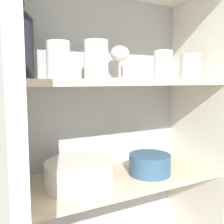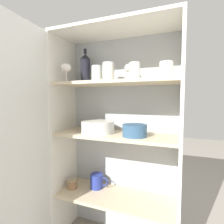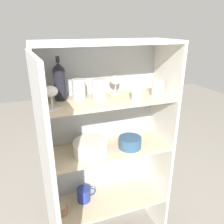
# 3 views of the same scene
# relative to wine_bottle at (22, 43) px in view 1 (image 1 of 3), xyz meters

# --- Properties ---
(cupboard_back_panel) EXTENTS (0.84, 0.02, 1.46)m
(cupboard_back_panel) POSITION_rel_wine_bottle_xyz_m (0.27, 0.08, -0.52)
(cupboard_back_panel) COLOR #B2B7BC
(cupboard_back_panel) RESTS_ON ground_plane
(cupboard_side_right) EXTENTS (0.02, 0.34, 1.46)m
(cupboard_side_right) POSITION_rel_wine_bottle_xyz_m (0.68, -0.08, -0.52)
(cupboard_side_right) COLOR white
(cupboard_side_right) RESTS_ON ground_plane
(shelf_board_middle) EXTENTS (0.80, 0.30, 0.02)m
(shelf_board_middle) POSITION_rel_wine_bottle_xyz_m (0.27, -0.08, -0.47)
(shelf_board_middle) COLOR beige
(shelf_board_upper) EXTENTS (0.80, 0.30, 0.02)m
(shelf_board_upper) POSITION_rel_wine_bottle_xyz_m (0.27, -0.08, -0.12)
(shelf_board_upper) COLOR beige
(tumbler_glass_0) EXTENTS (0.08, 0.08, 0.10)m
(tumbler_glass_0) POSITION_rel_wine_bottle_xyz_m (0.59, -0.12, -0.07)
(tumbler_glass_0) COLOR white
(tumbler_glass_0) RESTS_ON shelf_board_upper
(tumbler_glass_1) EXTENTS (0.06, 0.06, 0.09)m
(tumbler_glass_1) POSITION_rel_wine_bottle_xyz_m (0.42, -0.17, -0.07)
(tumbler_glass_1) COLOR white
(tumbler_glass_1) RESTS_ON shelf_board_upper
(tumbler_glass_2) EXTENTS (0.08, 0.08, 0.12)m
(tumbler_glass_2) POSITION_rel_wine_bottle_xyz_m (0.11, -0.02, -0.05)
(tumbler_glass_2) COLOR white
(tumbler_glass_2) RESTS_ON shelf_board_upper
(tumbler_glass_3) EXTENTS (0.08, 0.08, 0.13)m
(tumbler_glass_3) POSITION_rel_wine_bottle_xyz_m (0.22, -0.08, -0.05)
(tumbler_glass_3) COLOR white
(tumbler_glass_3) RESTS_ON shelf_board_upper
(wine_glass_0) EXTENTS (0.07, 0.07, 0.12)m
(wine_glass_0) POSITION_rel_wine_bottle_xyz_m (0.35, -0.01, -0.02)
(wine_glass_0) COLOR silver
(wine_glass_0) RESTS_ON shelf_board_upper
(wine_glass_1) EXTENTS (0.08, 0.08, 0.13)m
(wine_glass_1) POSITION_rel_wine_bottle_xyz_m (-0.06, -0.15, -0.02)
(wine_glass_1) COLOR silver
(wine_glass_1) RESTS_ON shelf_board_upper
(wine_bottle) EXTENTS (0.07, 0.07, 0.26)m
(wine_bottle) POSITION_rel_wine_bottle_xyz_m (0.00, 0.00, 0.00)
(wine_bottle) COLOR black
(wine_bottle) RESTS_ON shelf_board_upper
(plate_stack_white) EXTENTS (0.22, 0.22, 0.08)m
(plate_stack_white) POSITION_rel_wine_bottle_xyz_m (0.15, -0.10, -0.42)
(plate_stack_white) COLOR white
(plate_stack_white) RESTS_ON shelf_board_middle
(mixing_bowl_large) EXTENTS (0.15, 0.15, 0.07)m
(mixing_bowl_large) POSITION_rel_wine_bottle_xyz_m (0.41, -0.12, -0.42)
(mixing_bowl_large) COLOR #33567A
(mixing_bowl_large) RESTS_ON shelf_board_middle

